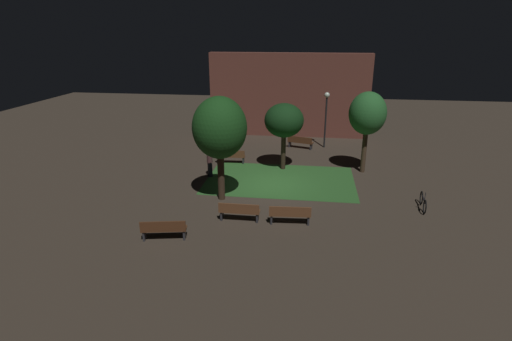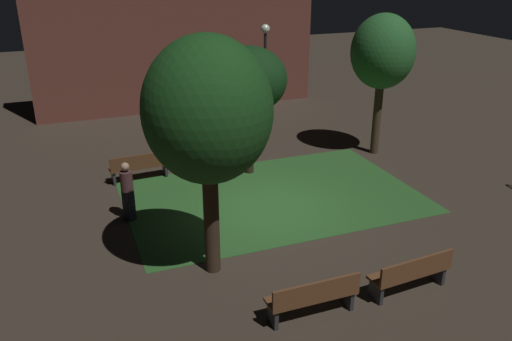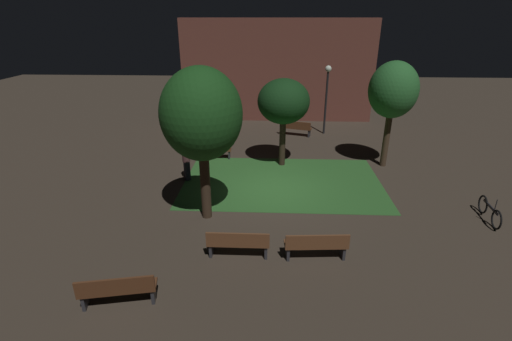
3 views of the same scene
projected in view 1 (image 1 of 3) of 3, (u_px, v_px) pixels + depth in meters
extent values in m
plane|color=#3D3328|center=(274.00, 185.00, 21.72)|extent=(60.00, 60.00, 0.00)
cube|color=#2D6028|center=(280.00, 180.00, 22.40)|extent=(8.24, 5.37, 0.01)
cube|color=brown|center=(240.00, 211.00, 17.55)|extent=(1.80, 0.48, 0.06)
cube|color=brown|center=(239.00, 208.00, 17.28)|extent=(1.80, 0.06, 0.40)
cube|color=#2D2D33|center=(222.00, 215.00, 17.74)|extent=(0.08, 0.38, 0.42)
cube|color=#2D2D33|center=(257.00, 217.00, 17.53)|extent=(0.08, 0.38, 0.42)
cube|color=brown|center=(290.00, 214.00, 17.26)|extent=(1.83, 0.61, 0.06)
cube|color=brown|center=(290.00, 211.00, 16.99)|extent=(1.80, 0.19, 0.40)
cube|color=#2D2D33|center=(271.00, 218.00, 17.40)|extent=(0.11, 0.39, 0.42)
cube|color=#2D2D33|center=(308.00, 219.00, 17.30)|extent=(0.11, 0.39, 0.42)
cube|color=brown|center=(231.00, 156.00, 25.14)|extent=(1.82, 0.58, 0.06)
cube|color=brown|center=(230.00, 154.00, 24.86)|extent=(1.80, 0.16, 0.40)
cube|color=#2D2D33|center=(218.00, 159.00, 25.28)|extent=(0.10, 0.39, 0.42)
cube|color=#2D2D33|center=(243.00, 160.00, 25.16)|extent=(0.10, 0.39, 0.42)
cube|color=#512D19|center=(164.00, 229.00, 15.97)|extent=(1.86, 0.82, 0.06)
cube|color=#512D19|center=(163.00, 226.00, 15.70)|extent=(1.78, 0.41, 0.40)
cube|color=#2D2D33|center=(144.00, 235.00, 16.01)|extent=(0.15, 0.39, 0.42)
cube|color=#2D2D33|center=(184.00, 234.00, 16.10)|extent=(0.15, 0.39, 0.42)
cube|color=#512D19|center=(300.00, 142.00, 28.30)|extent=(1.86, 1.00, 0.06)
cube|color=#512D19|center=(300.00, 140.00, 28.04)|extent=(1.74, 0.60, 0.40)
cube|color=#2D2D33|center=(290.00, 144.00, 28.70)|extent=(0.19, 0.39, 0.42)
cube|color=#2D2D33|center=(311.00, 147.00, 28.06)|extent=(0.19, 0.39, 0.42)
cylinder|color=#2D2116|center=(283.00, 150.00, 23.83)|extent=(0.28, 0.28, 2.37)
ellipsoid|color=#143816|center=(284.00, 120.00, 23.22)|extent=(2.31, 2.31, 2.00)
cylinder|color=#38281C|center=(221.00, 171.00, 19.44)|extent=(0.34, 0.34, 2.93)
ellipsoid|color=#194719|center=(220.00, 128.00, 18.71)|extent=(2.60, 2.60, 2.98)
cylinder|color=#423021|center=(364.00, 148.00, 23.22)|extent=(0.28, 0.28, 2.95)
ellipsoid|color=#28662D|center=(368.00, 113.00, 22.54)|extent=(2.11, 2.11, 2.46)
cylinder|color=black|center=(325.00, 123.00, 28.04)|extent=(0.12, 0.12, 3.60)
sphere|color=white|center=(327.00, 95.00, 27.39)|extent=(0.36, 0.36, 0.36)
torus|color=black|center=(421.00, 198.00, 19.23)|extent=(0.13, 0.66, 0.66)
torus|color=black|center=(425.00, 207.00, 18.25)|extent=(0.13, 0.66, 0.66)
cube|color=#232328|center=(424.00, 199.00, 18.68)|extent=(0.15, 1.07, 0.08)
cylinder|color=#232328|center=(425.00, 197.00, 18.36)|extent=(0.03, 0.03, 0.40)
cube|color=black|center=(210.00, 170.00, 22.82)|extent=(0.32, 0.34, 0.84)
cylinder|color=#4C2D2D|center=(210.00, 158.00, 22.59)|extent=(0.32, 0.32, 0.52)
sphere|color=tan|center=(209.00, 152.00, 22.46)|extent=(0.22, 0.22, 0.22)
cube|color=brown|center=(289.00, 95.00, 30.85)|extent=(12.32, 0.80, 6.37)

